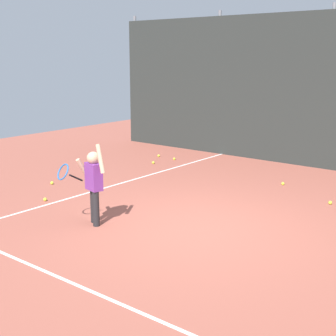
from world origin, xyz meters
TOP-DOWN VIEW (x-y plane):
  - ground_plane at (0.00, 0.00)m, footprint 20.00×20.00m
  - court_line_baseline at (0.00, -2.51)m, footprint 9.00×0.05m
  - court_line_sideline at (-2.85, 1.00)m, footprint 0.05×9.00m
  - back_fence_windscreen at (0.00, 5.33)m, footprint 12.60×0.08m
  - fence_post_0 at (-6.15, 5.39)m, footprint 0.09×0.09m
  - fence_post_1 at (-3.08, 5.39)m, footprint 0.09×0.09m
  - fence_post_2 at (0.00, 5.39)m, footprint 0.09×0.09m
  - tennis_player at (-1.39, -0.90)m, footprint 0.82×0.57m
  - tennis_ball_0 at (-0.04, 3.27)m, footprint 0.07×0.07m
  - tennis_ball_1 at (-3.94, 0.25)m, footprint 0.07×0.07m
  - tennis_ball_2 at (-3.06, -0.60)m, footprint 0.07×0.07m
  - tennis_ball_3 at (-3.98, 3.89)m, footprint 0.07×0.07m
  - tennis_ball_4 at (1.24, 2.56)m, footprint 0.07×0.07m
  - tennis_ball_5 at (-3.53, 3.13)m, footprint 0.07×0.07m
  - tennis_ball_6 at (-3.40, 3.84)m, footprint 0.07×0.07m

SIDE VIEW (x-z plane):
  - ground_plane at x=0.00m, z-range 0.00..0.00m
  - court_line_baseline at x=0.00m, z-range 0.00..0.00m
  - court_line_sideline at x=-2.85m, z-range 0.00..0.00m
  - tennis_ball_0 at x=-0.04m, z-range 0.00..0.07m
  - tennis_ball_1 at x=-3.94m, z-range 0.00..0.07m
  - tennis_ball_2 at x=-3.06m, z-range 0.00..0.07m
  - tennis_ball_3 at x=-3.98m, z-range 0.00..0.07m
  - tennis_ball_4 at x=1.24m, z-range 0.00..0.07m
  - tennis_ball_5 at x=-3.53m, z-range 0.00..0.07m
  - tennis_ball_6 at x=-3.40m, z-range 0.00..0.07m
  - tennis_player at x=-1.39m, z-range 0.05..1.40m
  - back_fence_windscreen at x=0.00m, z-range 0.00..3.72m
  - fence_post_0 at x=-6.15m, z-range 0.00..3.87m
  - fence_post_1 at x=-3.08m, z-range 0.00..3.87m
  - fence_post_2 at x=0.00m, z-range 0.00..3.87m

